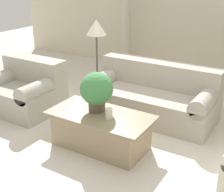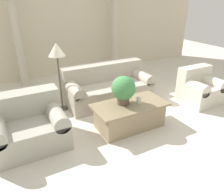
% 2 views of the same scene
% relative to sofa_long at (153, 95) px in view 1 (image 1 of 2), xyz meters
% --- Properties ---
extents(ground_plane, '(16.00, 16.00, 0.00)m').
position_rel_sofa_long_xyz_m(ground_plane, '(-0.12, -0.89, -0.35)').
color(ground_plane, silver).
extents(wall_back, '(10.00, 0.06, 3.20)m').
position_rel_sofa_long_xyz_m(wall_back, '(-0.12, 2.47, 1.25)').
color(wall_back, beige).
rests_on(wall_back, ground_plane).
extents(sofa_long, '(2.07, 0.98, 0.87)m').
position_rel_sofa_long_xyz_m(sofa_long, '(0.00, 0.00, 0.00)').
color(sofa_long, '#ADA393').
rests_on(sofa_long, ground_plane).
extents(loveseat, '(1.21, 0.98, 0.87)m').
position_rel_sofa_long_xyz_m(loveseat, '(-1.99, -0.93, 0.01)').
color(loveseat, '#AAA899').
rests_on(loveseat, ground_plane).
extents(coffee_table, '(1.41, 0.72, 0.49)m').
position_rel_sofa_long_xyz_m(coffee_table, '(-0.18, -1.30, -0.10)').
color(coffee_table, '#998466').
rests_on(coffee_table, ground_plane).
extents(potted_plant, '(0.45, 0.45, 0.54)m').
position_rel_sofa_long_xyz_m(potted_plant, '(-0.29, -1.23, 0.44)').
color(potted_plant, brown).
rests_on(potted_plant, coffee_table).
extents(pillar_candle, '(0.09, 0.09, 0.14)m').
position_rel_sofa_long_xyz_m(pillar_candle, '(-0.02, -1.35, 0.21)').
color(pillar_candle, silver).
rests_on(pillar_candle, coffee_table).
extents(floor_lamp, '(0.35, 0.35, 1.50)m').
position_rel_sofa_long_xyz_m(floor_lamp, '(-1.13, 0.03, 0.93)').
color(floor_lamp, '#4C473D').
rests_on(floor_lamp, ground_plane).
extents(column_left, '(0.31, 0.31, 2.33)m').
position_rel_sofa_long_xyz_m(column_left, '(-1.65, 2.00, 0.84)').
color(column_left, beige).
rests_on(column_left, ground_plane).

